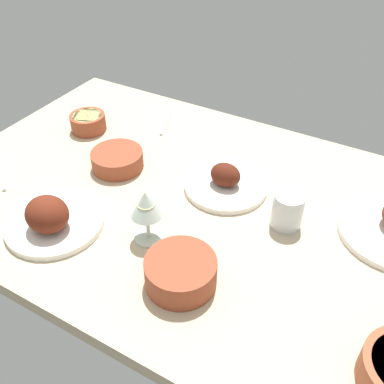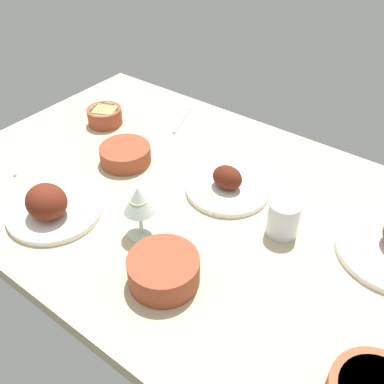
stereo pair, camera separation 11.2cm
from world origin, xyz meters
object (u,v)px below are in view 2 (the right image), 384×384
bowl_soup (164,269)px  bowl_potatoes (105,116)px  bowl_sauce (125,154)px  plate_near_viewer (228,185)px  wine_glass (139,202)px  spoon_loose (182,120)px  fork_loose (19,157)px  plate_far_side (51,206)px  water_tumbler (283,218)px

bowl_soup → bowl_potatoes: bowl_soup is taller
bowl_potatoes → bowl_sauce: (20.61, -11.82, -0.18)cm
plate_near_viewer → bowl_potatoes: bearing=174.1°
bowl_soup → wine_glass: wine_glass is taller
bowl_potatoes → spoon_loose: (19.24, 16.68, -2.53)cm
bowl_potatoes → fork_loose: 30.30cm
bowl_soup → fork_loose: 64.31cm
spoon_loose → fork_loose: bearing=131.7°
plate_far_side → water_tumbler: 56.52cm
bowl_soup → water_tumbler: bearing=65.0°
spoon_loose → wine_glass: bearing=-172.1°
spoon_loose → bowl_soup: bearing=-165.1°
plate_far_side → bowl_potatoes: (-22.40, 39.94, -0.25)cm
fork_loose → water_tumbler: bearing=56.9°
bowl_sauce → spoon_loose: (-1.37, 28.51, -2.36)cm
plate_far_side → bowl_potatoes: 45.79cm
wine_glass → fork_loose: bearing=178.3°
plate_far_side → wine_glass: 24.54cm
bowl_potatoes → fork_loose: bearing=-101.3°
fork_loose → spoon_loose: bearing=104.5°
wine_glass → fork_loose: size_ratio=0.76×
plate_near_viewer → plate_far_side: 45.39cm
bowl_soup → plate_far_side: bearing=-178.2°
plate_far_side → bowl_potatoes: size_ratio=2.13×
plate_far_side → spoon_loose: bearing=93.2°
bowl_sauce → water_tumbler: (50.14, 1.11, 1.82)cm
wine_glass → water_tumbler: wine_glass is taller
bowl_potatoes → water_tumbler: (70.76, -10.71, 1.65)cm
wine_glass → plate_near_viewer: bearing=73.8°
plate_far_side → bowl_potatoes: plate_far_side is taller
bowl_sauce → fork_loose: bearing=-146.2°
plate_far_side → fork_loose: (-28.30, 10.33, -2.78)cm
water_tumbler → fork_loose: size_ratio=0.50×
bowl_soup → water_tumbler: size_ratio=1.67×
bowl_sauce → wine_glass: size_ratio=1.05×
bowl_potatoes → fork_loose: bowl_potatoes is taller
bowl_soup → water_tumbler: (13.09, 28.11, 1.08)cm
bowl_soup → bowl_sauce: bowl_soup is taller
plate_far_side → spoon_loose: plate_far_side is taller
bowl_sauce → plate_near_viewer: bearing=11.7°
bowl_soup → fork_loose: (-63.58, 9.21, -3.10)cm
plate_near_viewer → wine_glass: (-7.49, -25.76, 8.01)cm
bowl_potatoes → wine_glass: size_ratio=0.80×
wine_glass → spoon_loose: wine_glass is taller
plate_far_side → spoon_loose: 56.78cm
spoon_loose → plate_far_side: bearing=163.4°
plate_near_viewer → bowl_potatoes: 52.06cm
bowl_soup → spoon_loose: 67.57cm
bowl_sauce → bowl_soup: bearing=-36.1°
plate_near_viewer → wine_glass: 28.00cm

